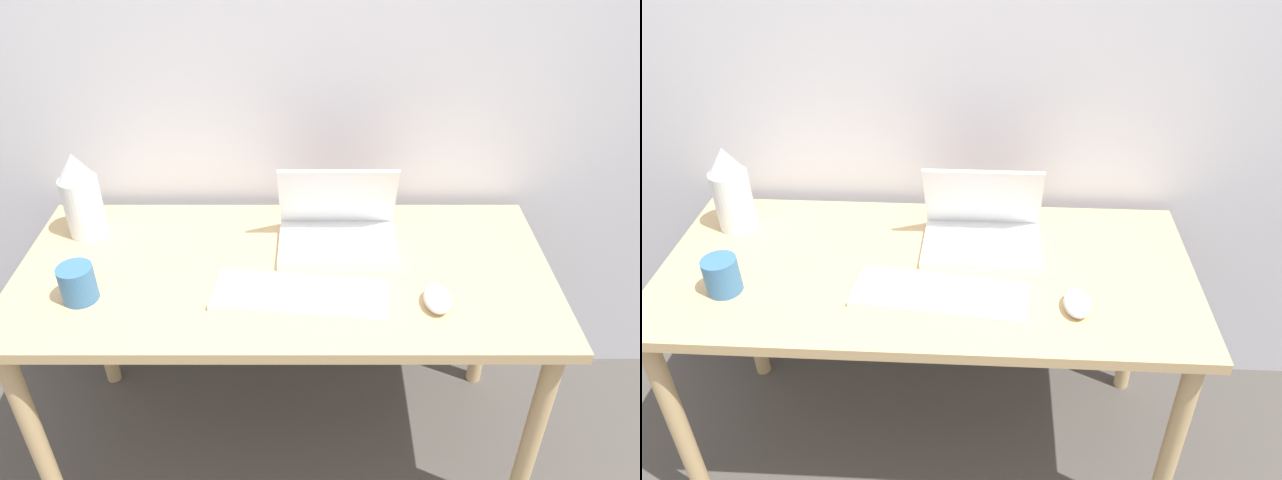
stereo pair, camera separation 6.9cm
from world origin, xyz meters
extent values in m
cube|color=silver|center=(0.00, 0.71, 1.25)|extent=(6.00, 0.05, 2.50)
cube|color=tan|center=(0.00, 0.32, 0.69)|extent=(1.41, 0.64, 0.03)
cylinder|color=tan|center=(-0.65, 0.06, 0.34)|extent=(0.05, 0.05, 0.67)
cylinder|color=tan|center=(0.65, 0.06, 0.34)|extent=(0.05, 0.05, 0.67)
cylinder|color=tan|center=(-0.65, 0.59, 0.34)|extent=(0.05, 0.05, 0.67)
cylinder|color=tan|center=(0.65, 0.59, 0.34)|extent=(0.05, 0.05, 0.67)
cube|color=white|center=(0.14, 0.42, 0.71)|extent=(0.32, 0.22, 0.02)
cube|color=silver|center=(0.14, 0.41, 0.72)|extent=(0.26, 0.12, 0.00)
cube|color=white|center=(0.14, 0.48, 0.82)|extent=(0.32, 0.09, 0.21)
cube|color=black|center=(0.14, 0.49, 0.83)|extent=(0.28, 0.07, 0.18)
cube|color=white|center=(0.05, 0.20, 0.71)|extent=(0.45, 0.20, 0.02)
cube|color=silver|center=(0.05, 0.20, 0.72)|extent=(0.41, 0.16, 0.00)
ellipsoid|color=silver|center=(0.38, 0.17, 0.72)|extent=(0.07, 0.11, 0.04)
cylinder|color=white|center=(-0.57, 0.49, 0.79)|extent=(0.10, 0.10, 0.18)
cone|color=white|center=(-0.57, 0.49, 0.92)|extent=(0.10, 0.10, 0.08)
cylinder|color=teal|center=(-0.50, 0.20, 0.75)|extent=(0.09, 0.09, 0.09)
camera|label=1|loc=(0.10, -1.00, 1.70)|focal=35.00mm
camera|label=2|loc=(0.17, -0.99, 1.70)|focal=35.00mm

